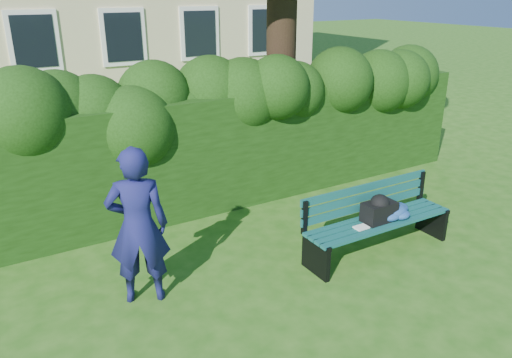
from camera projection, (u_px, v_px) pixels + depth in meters
ground at (280, 262)px, 6.45m from camera, size 80.00×80.00×0.00m
hedge at (204, 151)px, 7.89m from camera, size 10.00×1.00×1.80m
park_bench at (380, 216)px, 6.56m from camera, size 2.16×0.57×0.89m
man_reading at (138, 226)px, 5.38m from camera, size 0.77×0.63×1.81m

